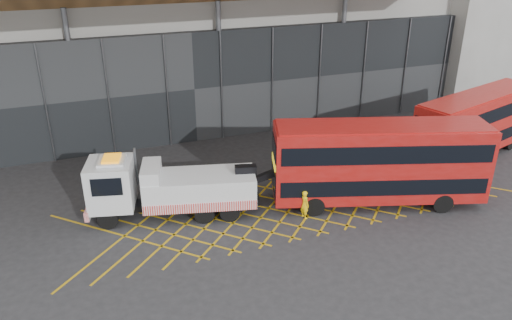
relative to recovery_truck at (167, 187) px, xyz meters
name	(u,v)px	position (x,y,z in m)	size (l,w,h in m)	color
ground_plane	(214,219)	(2.23, -1.30, -1.70)	(120.00, 120.00, 0.00)	#272729
road_markings	(294,203)	(7.03, -1.30, -1.69)	(26.36, 7.16, 0.01)	#C39412
construction_building	(168,5)	(4.15, 17.09, 7.28)	(55.00, 23.97, 18.00)	gray
recovery_truck	(167,187)	(0.00, 0.00, 0.00)	(10.55, 4.65, 3.68)	black
bus_towed	(379,161)	(11.40, -2.88, 0.96)	(12.01, 6.23, 4.80)	#9E0F0C
bus_second	(476,122)	(21.48, 0.63, 0.77)	(11.17, 5.48, 4.45)	#AD140F
worker	(305,204)	(6.87, -2.91, -0.88)	(0.59, 0.39, 1.63)	yellow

